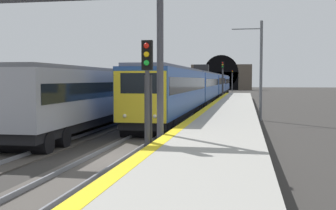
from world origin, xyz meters
TOP-DOWN VIEW (x-y plane):
  - ground_plane at (0.00, 0.00)m, footprint 320.00×320.00m
  - platform_right at (0.00, -4.02)m, footprint 112.00×4.03m
  - platform_right_edge_strip at (0.00, -2.26)m, footprint 112.00×0.50m
  - track_main_line at (0.00, 0.00)m, footprint 160.00×2.60m
  - track_adjacent_line at (0.00, 4.22)m, footprint 160.00×3.10m
  - train_main_approaching at (45.27, -0.00)m, footprint 80.95×2.90m
  - train_adjacent_platform at (19.10, 4.22)m, footprint 40.34×3.18m
  - railway_signal_near at (-1.33, -1.86)m, footprint 0.39×0.38m
  - railway_signal_mid at (48.10, -1.86)m, footprint 0.39×0.38m
  - railway_signal_far at (92.73, -1.86)m, footprint 0.39×0.38m
  - overhead_signal_gantry at (1.20, 2.11)m, footprint 0.70×8.11m
  - tunnel_portal at (114.15, 2.11)m, footprint 3.06×18.29m
  - catenary_mast_far at (17.37, -6.40)m, footprint 0.22×2.35m

SIDE VIEW (x-z plane):
  - ground_plane at x=0.00m, z-range 0.00..0.00m
  - track_adjacent_line at x=0.00m, z-range -0.06..0.15m
  - track_main_line at x=0.00m, z-range -0.06..0.15m
  - platform_right at x=0.00m, z-range 0.00..0.91m
  - platform_right_edge_strip at x=0.00m, z-range 0.91..0.92m
  - train_adjacent_platform at x=19.10m, z-range 0.27..4.14m
  - train_main_approaching at x=45.27m, z-range -0.15..4.81m
  - railway_signal_near at x=-1.33m, z-range 0.51..5.08m
  - railway_signal_far at x=92.73m, z-range 0.46..6.08m
  - railway_signal_mid at x=48.10m, z-range 0.58..6.45m
  - tunnel_portal at x=114.15m, z-range -1.38..9.12m
  - catenary_mast_far at x=17.37m, z-range 0.12..7.78m
  - overhead_signal_gantry at x=1.20m, z-range 1.81..9.24m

